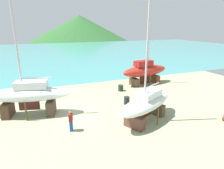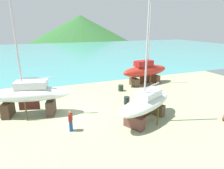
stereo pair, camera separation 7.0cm
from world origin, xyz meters
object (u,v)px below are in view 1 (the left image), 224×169
(worker, at_px, (71,121))
(barrel_tipped_right, at_px, (127,100))
(sailboat_far_slipway, at_px, (145,71))
(barrel_blue_faded, at_px, (121,88))
(sailboat_mid_port, at_px, (146,103))
(sailboat_small_center, at_px, (28,95))

(worker, xyz_separation_m, barrel_tipped_right, (6.46, 3.37, -0.48))
(sailboat_far_slipway, relative_size, barrel_blue_faded, 14.29)
(sailboat_far_slipway, bearing_deg, barrel_tipped_right, -141.94)
(worker, distance_m, barrel_blue_faded, 10.74)
(sailboat_far_slipway, distance_m, sailboat_mid_port, 11.22)
(sailboat_far_slipway, height_order, worker, sailboat_far_slipway)
(sailboat_mid_port, height_order, barrel_blue_faded, sailboat_mid_port)
(barrel_tipped_right, bearing_deg, sailboat_far_slipway, 45.97)
(sailboat_far_slipway, xyz_separation_m, sailboat_mid_port, (-5.61, -9.72, -0.31))
(sailboat_far_slipway, relative_size, worker, 6.44)
(sailboat_small_center, relative_size, barrel_blue_faded, 15.58)
(sailboat_far_slipway, xyz_separation_m, worker, (-12.04, -9.14, -1.05))
(barrel_blue_faded, relative_size, barrel_tipped_right, 0.95)
(sailboat_far_slipway, relative_size, sailboat_mid_port, 0.91)
(worker, xyz_separation_m, barrel_blue_faded, (7.61, 7.56, -0.50))
(sailboat_mid_port, bearing_deg, barrel_blue_faded, -125.38)
(sailboat_far_slipway, height_order, sailboat_mid_port, sailboat_mid_port)
(sailboat_far_slipway, bearing_deg, sailboat_mid_port, -127.89)
(worker, bearing_deg, barrel_tipped_right, 48.40)
(barrel_blue_faded, bearing_deg, barrel_tipped_right, -105.35)
(sailboat_mid_port, bearing_deg, worker, -32.24)
(sailboat_mid_port, distance_m, worker, 6.50)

